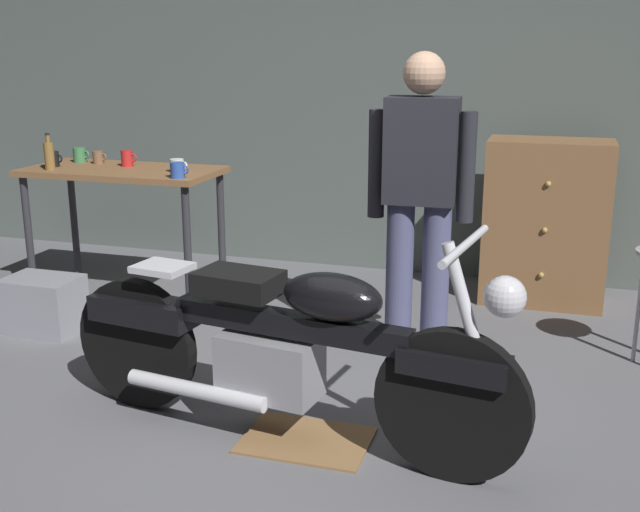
# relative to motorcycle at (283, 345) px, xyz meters

# --- Properties ---
(ground_plane) EXTENTS (12.00, 12.00, 0.00)m
(ground_plane) POSITION_rel_motorcycle_xyz_m (-0.08, 0.04, -0.45)
(ground_plane) COLOR slate
(back_wall) EXTENTS (8.00, 0.12, 3.10)m
(back_wall) POSITION_rel_motorcycle_xyz_m (-0.08, 2.84, 1.10)
(back_wall) COLOR #56605B
(back_wall) RESTS_ON ground_plane
(workbench) EXTENTS (1.30, 0.64, 0.90)m
(workbench) POSITION_rel_motorcycle_xyz_m (-1.71, 1.59, 0.34)
(workbench) COLOR brown
(workbench) RESTS_ON ground_plane
(motorcycle) EXTENTS (2.18, 0.64, 1.00)m
(motorcycle) POSITION_rel_motorcycle_xyz_m (0.00, 0.00, 0.00)
(motorcycle) COLOR black
(motorcycle) RESTS_ON ground_plane
(person_standing) EXTENTS (0.57, 0.23, 1.67)m
(person_standing) POSITION_rel_motorcycle_xyz_m (0.38, 1.13, 0.48)
(person_standing) COLOR #505278
(person_standing) RESTS_ON ground_plane
(wooden_dresser) EXTENTS (0.80, 0.47, 1.10)m
(wooden_dresser) POSITION_rel_motorcycle_xyz_m (1.03, 2.34, 0.10)
(wooden_dresser) COLOR brown
(wooden_dresser) RESTS_ON ground_plane
(drip_tray) EXTENTS (0.56, 0.40, 0.01)m
(drip_tray) POSITION_rel_motorcycle_xyz_m (0.10, 0.01, -0.44)
(drip_tray) COLOR olive
(drip_tray) RESTS_ON ground_plane
(storage_bin) EXTENTS (0.44, 0.32, 0.34)m
(storage_bin) POSITION_rel_motorcycle_xyz_m (-1.86, 0.84, -0.28)
(storage_bin) COLOR gray
(storage_bin) RESTS_ON ground_plane
(mug_blue_enamel) EXTENTS (0.12, 0.09, 0.10)m
(mug_blue_enamel) POSITION_rel_motorcycle_xyz_m (-1.17, 1.35, 0.50)
(mug_blue_enamel) COLOR #2D51AD
(mug_blue_enamel) RESTS_ON workbench
(mug_brown_stoneware) EXTENTS (0.10, 0.07, 0.09)m
(mug_brown_stoneware) POSITION_rel_motorcycle_xyz_m (-1.97, 1.73, 0.50)
(mug_brown_stoneware) COLOR brown
(mug_brown_stoneware) RESTS_ON workbench
(mug_black_matte) EXTENTS (0.11, 0.08, 0.10)m
(mug_black_matte) POSITION_rel_motorcycle_xyz_m (-2.19, 1.52, 0.50)
(mug_black_matte) COLOR black
(mug_black_matte) RESTS_ON workbench
(mug_red_diner) EXTENTS (0.11, 0.08, 0.11)m
(mug_red_diner) POSITION_rel_motorcycle_xyz_m (-1.71, 1.68, 0.51)
(mug_red_diner) COLOR red
(mug_red_diner) RESTS_ON workbench
(mug_green_speckled) EXTENTS (0.12, 0.09, 0.10)m
(mug_green_speckled) POSITION_rel_motorcycle_xyz_m (-2.13, 1.75, 0.50)
(mug_green_speckled) COLOR #3D7F4C
(mug_green_speckled) RESTS_ON workbench
(mug_white_ceramic) EXTENTS (0.12, 0.09, 0.09)m
(mug_white_ceramic) POSITION_rel_motorcycle_xyz_m (-1.28, 1.56, 0.49)
(mug_white_ceramic) COLOR white
(mug_white_ceramic) RESTS_ON workbench
(bottle) EXTENTS (0.06, 0.06, 0.24)m
(bottle) POSITION_rel_motorcycle_xyz_m (-2.12, 1.40, 0.55)
(bottle) COLOR olive
(bottle) RESTS_ON workbench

